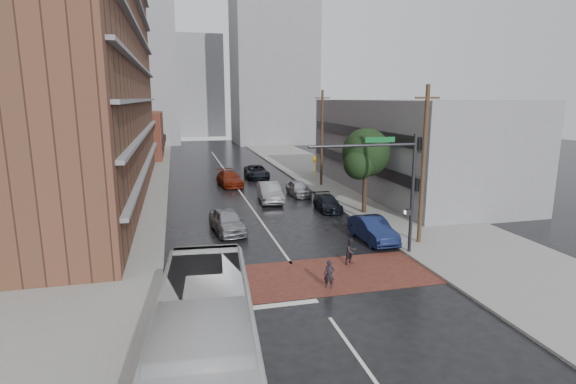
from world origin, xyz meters
TOP-DOWN VIEW (x-y plane):
  - ground at (0.00, 0.00)m, footprint 160.00×160.00m
  - crosswalk at (0.00, 0.50)m, footprint 14.00×5.00m
  - sidewalk_west at (-11.50, 25.00)m, footprint 9.00×90.00m
  - sidewalk_east at (11.50, 25.00)m, footprint 9.00×90.00m
  - apartment_block at (-14.00, 24.00)m, footprint 10.00×44.00m
  - storefront_west at (-12.00, 54.00)m, footprint 8.00×16.00m
  - building_east at (16.50, 20.00)m, footprint 11.00×26.00m
  - distant_tower_west at (-14.00, 78.00)m, footprint 18.00×16.00m
  - distant_tower_east at (14.00, 72.00)m, footprint 16.00×14.00m
  - distant_tower_center at (0.00, 95.00)m, footprint 12.00×10.00m
  - street_tree at (8.52, 12.03)m, footprint 4.20×4.10m
  - signal_mast at (5.85, 2.50)m, footprint 6.50×0.30m
  - utility_pole_near at (8.80, 4.00)m, footprint 1.60×0.26m
  - utility_pole_far at (8.80, 24.00)m, footprint 1.60×0.26m
  - transit_bus at (-5.50, -8.68)m, footprint 4.01×12.85m
  - pedestrian_a at (0.97, -1.10)m, footprint 0.62×0.53m
  - pedestrian_b at (3.26, 1.77)m, footprint 0.88×0.80m
  - car_travel_a at (-2.81, 9.52)m, footprint 2.53×4.99m
  - car_travel_b at (1.99, 18.13)m, footprint 2.15×5.34m
  - car_travel_c at (-0.61, 26.54)m, footprint 2.73×5.53m
  - suv_travel at (2.99, 30.39)m, footprint 2.63×5.47m
  - car_parked_near at (6.19, 5.34)m, footprint 1.82×4.81m
  - car_parked_mid at (6.05, 13.92)m, footprint 1.89×4.29m
  - car_parked_far at (5.20, 20.02)m, footprint 1.81×4.25m

SIDE VIEW (x-z plane):
  - ground at x=0.00m, z-range 0.00..0.00m
  - crosswalk at x=0.00m, z-range 0.00..0.02m
  - sidewalk_west at x=-11.50m, z-range 0.00..0.15m
  - sidewalk_east at x=11.50m, z-range 0.00..0.15m
  - car_parked_mid at x=6.05m, z-range 0.00..1.23m
  - car_parked_far at x=5.20m, z-range 0.00..1.43m
  - pedestrian_a at x=0.97m, z-range 0.00..1.44m
  - pedestrian_b at x=3.26m, z-range 0.00..1.49m
  - suv_travel at x=2.99m, z-range 0.00..1.50m
  - car_travel_c at x=-0.61m, z-range 0.00..1.55m
  - car_parked_near at x=6.19m, z-range 0.00..1.57m
  - car_travel_a at x=-2.81m, z-range 0.00..1.63m
  - car_travel_b at x=1.99m, z-range 0.00..1.72m
  - transit_bus at x=-5.50m, z-range 0.00..3.52m
  - storefront_west at x=-12.00m, z-range 0.00..7.00m
  - building_east at x=16.50m, z-range 0.00..9.00m
  - signal_mast at x=5.85m, z-range 1.13..8.33m
  - street_tree at x=8.52m, z-range 1.28..8.18m
  - utility_pole_near at x=8.80m, z-range 0.14..10.14m
  - utility_pole_far at x=8.80m, z-range 0.14..10.14m
  - distant_tower_center at x=0.00m, z-range 0.00..24.00m
  - apartment_block at x=-14.00m, z-range 0.00..28.00m
  - distant_tower_west at x=-14.00m, z-range 0.00..32.00m
  - distant_tower_east at x=14.00m, z-range 0.00..36.00m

